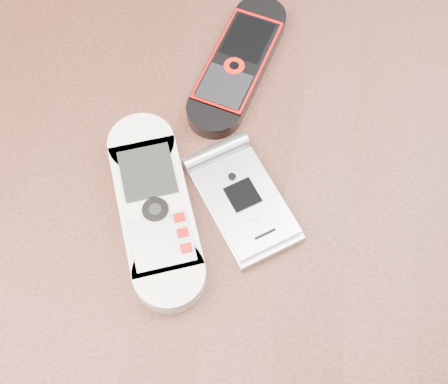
{
  "coord_description": "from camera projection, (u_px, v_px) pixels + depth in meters",
  "views": [
    {
      "loc": [
        0.03,
        -0.22,
        1.22
      ],
      "look_at": [
        0.01,
        0.0,
        0.76
      ],
      "focal_mm": 50.0,
      "sensor_mm": 36.0,
      "label": 1
    }
  ],
  "objects": [
    {
      "name": "ground",
      "position": [
        221.0,
        365.0,
        1.19
      ],
      "size": [
        4.0,
        4.0,
        0.0
      ],
      "primitive_type": "plane",
      "color": "#472B19",
      "rests_on": "ground"
    },
    {
      "name": "table",
      "position": [
        219.0,
        243.0,
        0.61
      ],
      "size": [
        1.2,
        0.8,
        0.75
      ],
      "color": "black",
      "rests_on": "ground"
    },
    {
      "name": "nokia_white",
      "position": [
        155.0,
        207.0,
        0.5
      ],
      "size": [
        0.11,
        0.18,
        0.02
      ],
      "primitive_type": "cube",
      "rotation": [
        0.0,
        0.0,
        0.35
      ],
      "color": "silver",
      "rests_on": "table"
    },
    {
      "name": "nokia_black_red",
      "position": [
        238.0,
        63.0,
        0.57
      ],
      "size": [
        0.09,
        0.17,
        0.02
      ],
      "primitive_type": "cube",
      "rotation": [
        0.0,
        0.0,
        -0.28
      ],
      "color": "black",
      "rests_on": "table"
    },
    {
      "name": "motorola_razr",
      "position": [
        244.0,
        202.0,
        0.51
      ],
      "size": [
        0.11,
        0.13,
        0.02
      ],
      "primitive_type": "cube",
      "rotation": [
        0.0,
        0.0,
        0.58
      ],
      "color": "silver",
      "rests_on": "table"
    }
  ]
}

